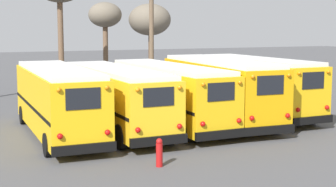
# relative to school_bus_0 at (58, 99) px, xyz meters

# --- Properties ---
(ground_plane) EXTENTS (160.00, 160.00, 0.00)m
(ground_plane) POSITION_rel_school_bus_0_xyz_m (5.63, 0.47, -1.71)
(ground_plane) COLOR #4C4C4F
(school_bus_0) EXTENTS (2.67, 10.08, 3.16)m
(school_bus_0) POSITION_rel_school_bus_0_xyz_m (0.00, 0.00, 0.00)
(school_bus_0) COLOR yellow
(school_bus_0) RESTS_ON ground
(school_bus_1) EXTENTS (2.57, 10.64, 3.03)m
(school_bus_1) POSITION_rel_school_bus_0_xyz_m (2.81, 0.24, -0.05)
(school_bus_1) COLOR yellow
(school_bus_1) RESTS_ON ground
(school_bus_2) EXTENTS (2.66, 10.36, 3.08)m
(school_bus_2) POSITION_rel_school_bus_0_xyz_m (5.63, 0.25, -0.04)
(school_bus_2) COLOR yellow
(school_bus_2) RESTS_ON ground
(school_bus_3) EXTENTS (3.00, 10.03, 3.30)m
(school_bus_3) POSITION_rel_school_bus_0_xyz_m (8.44, 0.01, 0.07)
(school_bus_3) COLOR #E5A00C
(school_bus_3) RESTS_ON ground
(school_bus_4) EXTENTS (2.57, 9.54, 3.25)m
(school_bus_4) POSITION_rel_school_bus_0_xyz_m (11.26, 0.81, 0.05)
(school_bus_4) COLOR yellow
(school_bus_4) RESTS_ON ground
(utility_pole) EXTENTS (1.80, 0.33, 8.40)m
(utility_pole) POSITION_rel_school_bus_0_xyz_m (9.44, 11.70, 2.61)
(utility_pole) COLOR brown
(utility_pole) RESTS_ON ground
(bare_tree_0) EXTENTS (3.62, 3.62, 6.92)m
(bare_tree_0) POSITION_rel_school_bus_0_xyz_m (11.90, 18.08, 3.83)
(bare_tree_0) COLOR brown
(bare_tree_0) RESTS_ON ground
(bare_tree_2) EXTENTS (2.82, 2.82, 7.02)m
(bare_tree_2) POSITION_rel_school_bus_0_xyz_m (8.25, 19.12, 4.07)
(bare_tree_2) COLOR brown
(bare_tree_2) RESTS_ON ground
(fire_hydrant) EXTENTS (0.24, 0.24, 1.03)m
(fire_hydrant) POSITION_rel_school_bus_0_xyz_m (2.17, -6.66, -1.19)
(fire_hydrant) COLOR #B21414
(fire_hydrant) RESTS_ON ground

